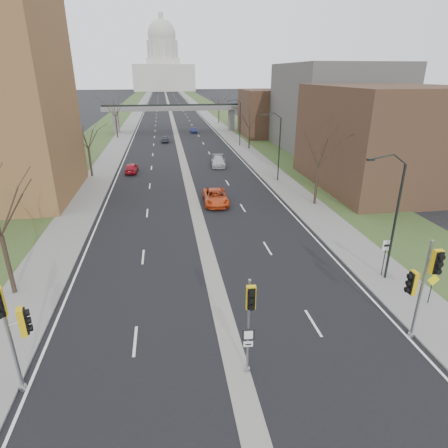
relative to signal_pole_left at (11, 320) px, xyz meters
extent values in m
plane|color=black|center=(9.53, 0.70, -3.85)|extent=(700.00, 700.00, 0.00)
cube|color=black|center=(9.53, 150.70, -3.85)|extent=(20.00, 600.00, 0.01)
cube|color=gray|center=(9.53, 150.70, -3.85)|extent=(1.20, 600.00, 0.02)
cube|color=gray|center=(21.53, 150.70, -3.79)|extent=(4.00, 600.00, 0.12)
cube|color=gray|center=(-2.47, 150.70, -3.79)|extent=(4.00, 600.00, 0.12)
cube|color=#2E441F|center=(27.53, 150.70, -3.80)|extent=(8.00, 600.00, 0.10)
cube|color=#2E441F|center=(-8.47, 150.70, -3.80)|extent=(8.00, 600.00, 0.10)
cube|color=#4B3423|center=(33.53, 28.70, 2.15)|extent=(16.00, 20.00, 12.00)
cube|color=#55534D|center=(37.53, 52.70, 3.65)|extent=(18.00, 22.00, 15.00)
cube|color=#4B3423|center=(31.53, 70.70, 1.15)|extent=(14.00, 14.00, 10.00)
cube|color=slate|center=(-4.47, 80.70, -1.35)|extent=(1.20, 2.50, 5.00)
cube|color=slate|center=(23.53, 80.70, -1.35)|extent=(1.20, 2.50, 5.00)
cube|color=slate|center=(9.53, 80.70, 1.65)|extent=(34.00, 3.00, 1.00)
cube|color=black|center=(9.53, 80.70, 2.35)|extent=(34.00, 0.15, 0.50)
cube|color=beige|center=(9.53, 320.70, 6.15)|extent=(48.00, 42.00, 20.00)
cube|color=beige|center=(9.53, 320.70, 18.15)|extent=(26.00, 26.00, 5.00)
cylinder|color=beige|center=(9.53, 320.70, 27.15)|extent=(22.00, 22.00, 14.00)
sphere|color=beige|center=(9.53, 320.70, 38.15)|extent=(22.00, 22.00, 22.00)
cylinder|color=beige|center=(9.53, 320.70, 49.65)|extent=(3.60, 3.60, 4.50)
cylinder|color=black|center=(21.33, 6.70, 0.27)|extent=(0.16, 0.16, 8.00)
cube|color=black|center=(19.03, 6.70, 4.62)|extent=(0.45, 0.18, 0.14)
cylinder|color=black|center=(21.33, 32.70, 0.27)|extent=(0.16, 0.16, 8.00)
cube|color=black|center=(19.03, 32.70, 4.62)|extent=(0.45, 0.18, 0.14)
cylinder|color=black|center=(21.33, 58.70, 0.27)|extent=(0.16, 0.16, 8.00)
cube|color=black|center=(19.03, 58.70, 4.62)|extent=(0.45, 0.18, 0.14)
cylinder|color=#382B21|center=(-3.47, 8.70, -1.73)|extent=(0.28, 0.28, 4.00)
cylinder|color=#382B21|center=(-3.47, 38.70, -1.86)|extent=(0.28, 0.28, 3.75)
cylinder|color=#382B21|center=(-3.47, 72.70, -1.61)|extent=(0.28, 0.28, 4.25)
cylinder|color=#382B21|center=(22.53, 22.70, -1.73)|extent=(0.28, 0.28, 4.00)
cylinder|color=#382B21|center=(22.53, 55.70, -1.98)|extent=(0.28, 0.28, 3.50)
cylinder|color=#382B21|center=(22.53, 95.70, -1.61)|extent=(0.28, 0.28, 4.25)
cylinder|color=gray|center=(-0.27, 0.15, -0.91)|extent=(0.16, 0.16, 5.89)
cylinder|color=gray|center=(-0.27, 0.15, -3.74)|extent=(0.32, 0.32, 0.23)
cube|color=gold|center=(0.27, 0.31, -0.34)|extent=(0.57, 0.59, 1.30)
cylinder|color=gray|center=(9.99, -0.32, -1.33)|extent=(0.14, 0.14, 5.05)
cylinder|color=gray|center=(9.99, -0.32, -3.76)|extent=(0.27, 0.27, 0.19)
cube|color=gold|center=(9.95, -0.81, 0.61)|extent=(0.44, 0.42, 1.12)
cube|color=black|center=(9.99, -0.32, -1.62)|extent=(0.58, 0.08, 0.58)
cube|color=silver|center=(9.99, -0.32, -2.16)|extent=(0.44, 0.07, 0.29)
cylinder|color=gray|center=(19.33, 0.76, -0.97)|extent=(0.16, 0.16, 5.76)
cylinder|color=gray|center=(19.33, 0.76, -3.74)|extent=(0.31, 0.31, 0.22)
cube|color=gold|center=(19.33, 0.20, 1.02)|extent=(0.47, 0.45, 1.27)
cube|color=gold|center=(18.78, 0.76, -0.42)|extent=(0.45, 0.47, 1.27)
cylinder|color=black|center=(21.25, 7.03, -2.57)|extent=(0.06, 0.06, 2.32)
cube|color=silver|center=(21.25, 7.03, -1.41)|extent=(0.58, 0.04, 0.74)
cylinder|color=black|center=(22.24, 3.40, -2.91)|extent=(0.06, 0.06, 1.64)
cube|color=yellow|center=(22.24, 3.40, -2.09)|extent=(0.80, 0.05, 0.80)
imported|color=maroon|center=(1.81, 40.22, -3.15)|extent=(1.80, 4.19, 1.41)
imported|color=black|center=(6.93, 65.58, -3.23)|extent=(1.51, 3.82, 1.24)
imported|color=#C84015|center=(11.89, 24.65, -3.08)|extent=(2.74, 5.62, 1.54)
imported|color=#B3B2BA|center=(14.71, 42.31, -3.12)|extent=(2.59, 5.27, 1.47)
imported|color=navy|center=(13.79, 77.94, -3.23)|extent=(1.69, 3.73, 1.24)
camera|label=1|loc=(6.70, -14.03, 9.46)|focal=30.00mm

